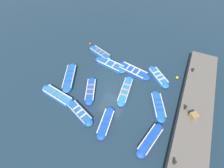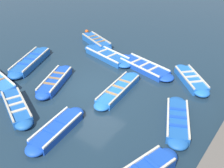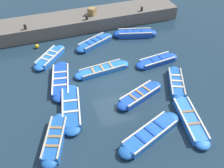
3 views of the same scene
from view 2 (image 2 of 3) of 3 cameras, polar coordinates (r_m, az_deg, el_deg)
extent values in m
plane|color=#1C303F|center=(13.11, -3.94, -0.95)|extent=(120.00, 120.00, 0.00)
ellipsoid|color=blue|center=(13.47, -21.62, -1.63)|extent=(0.94, 0.92, 0.33)
cube|color=silver|center=(14.71, -22.83, 1.97)|extent=(2.89, 0.58, 0.07)
ellipsoid|color=#1947B7|center=(9.59, 11.82, -15.24)|extent=(0.92, 0.93, 0.40)
cube|color=beige|center=(8.90, 4.34, -17.00)|extent=(0.75, 2.50, 0.07)
cube|color=#1947B7|center=(9.02, 8.68, -16.64)|extent=(0.72, 0.32, 0.04)
cube|color=#1E59AD|center=(11.17, 14.03, -7.72)|extent=(1.87, 2.64, 0.33)
ellipsoid|color=#1E59AD|center=(12.17, 13.94, -3.97)|extent=(1.09, 1.10, 0.33)
ellipsoid|color=#1E59AD|center=(10.23, 14.13, -12.18)|extent=(1.09, 1.10, 0.33)
cube|color=beige|center=(11.01, 12.09, -6.72)|extent=(1.13, 2.26, 0.07)
cube|color=beige|center=(11.09, 16.22, -7.11)|extent=(1.13, 2.26, 0.07)
cube|color=#1947B7|center=(11.48, 14.11, -5.32)|extent=(0.76, 0.46, 0.04)
cube|color=#1947B7|center=(11.05, 14.15, -6.98)|extent=(0.76, 0.46, 0.04)
cube|color=#1947B7|center=(10.64, 14.20, -8.77)|extent=(0.76, 0.46, 0.04)
cube|color=#1E59AD|center=(17.83, -3.43, 9.18)|extent=(2.67, 1.65, 0.39)
ellipsoid|color=#1E59AD|center=(18.87, -5.39, 10.44)|extent=(0.98, 0.97, 0.39)
ellipsoid|color=#1E59AD|center=(16.82, -1.25, 7.77)|extent=(0.98, 0.97, 0.39)
cube|color=#B2AD9E|center=(17.58, -4.50, 9.61)|extent=(2.37, 0.95, 0.07)
cube|color=#B2AD9E|center=(17.91, -2.42, 10.12)|extent=(2.37, 0.95, 0.07)
cube|color=olive|center=(18.19, -4.31, 10.36)|extent=(0.38, 0.72, 0.04)
cube|color=olive|center=(17.75, -3.45, 9.82)|extent=(0.38, 0.72, 0.04)
cube|color=olive|center=(17.31, -2.55, 9.25)|extent=(0.38, 0.72, 0.04)
cube|color=#1E59AD|center=(15.96, -1.09, 6.20)|extent=(3.05, 1.48, 0.31)
ellipsoid|color=#1E59AD|center=(16.98, -4.42, 7.78)|extent=(1.06, 1.04, 0.31)
ellipsoid|color=#1E59AD|center=(15.02, 2.66, 4.40)|extent=(1.06, 1.04, 0.31)
cube|color=silver|center=(15.62, -2.31, 6.34)|extent=(2.83, 0.60, 0.07)
cube|color=silver|center=(16.15, 0.08, 7.28)|extent=(2.83, 0.60, 0.07)
cube|color=beige|center=(16.17, -2.08, 7.23)|extent=(0.29, 0.86, 0.04)
cube|color=beige|center=(15.61, -0.07, 6.30)|extent=(0.29, 0.86, 0.04)
cube|color=blue|center=(12.72, 1.44, -1.28)|extent=(1.09, 3.05, 0.28)
ellipsoid|color=blue|center=(13.84, 4.49, 1.65)|extent=(0.80, 0.83, 0.28)
ellipsoid|color=blue|center=(11.68, -2.20, -4.75)|extent=(0.80, 0.83, 0.28)
cube|color=#B2AD9E|center=(12.77, 0.05, -0.16)|extent=(0.37, 2.91, 0.07)
cube|color=#B2AD9E|center=(12.48, 2.87, -1.07)|extent=(0.37, 2.91, 0.07)
cube|color=#9E7A51|center=(13.10, 2.82, 0.63)|extent=(0.71, 0.21, 0.04)
cube|color=#9E7A51|center=(12.63, 1.44, -0.67)|extent=(0.71, 0.21, 0.04)
cube|color=#9E7A51|center=(12.17, -0.03, -2.06)|extent=(0.71, 0.21, 0.04)
cube|color=blue|center=(14.08, 16.78, 0.93)|extent=(2.31, 2.22, 0.33)
ellipsoid|color=blue|center=(14.99, 14.90, 3.24)|extent=(1.11, 1.11, 0.33)
ellipsoid|color=blue|center=(13.21, 18.92, -1.70)|extent=(1.11, 1.11, 0.33)
cube|color=beige|center=(13.82, 15.50, 1.49)|extent=(1.76, 1.63, 0.07)
cube|color=beige|center=(14.15, 18.29, 1.76)|extent=(1.76, 1.63, 0.07)
cube|color=beige|center=(14.37, 16.06, 2.58)|extent=(0.60, 0.64, 0.04)
cube|color=beige|center=(13.99, 16.90, 1.57)|extent=(0.60, 0.64, 0.04)
cube|color=beige|center=(13.61, 17.78, 0.51)|extent=(0.60, 0.64, 0.04)
cube|color=#1947B7|center=(13.64, -12.30, 0.58)|extent=(1.69, 2.68, 0.34)
ellipsoid|color=#1947B7|center=(14.62, -10.15, 3.13)|extent=(0.96, 0.98, 0.34)
ellipsoid|color=#1947B7|center=(12.70, -14.77, -2.37)|extent=(0.96, 0.98, 0.34)
cube|color=beige|center=(13.69, -13.74, 1.51)|extent=(1.00, 2.37, 0.07)
cube|color=beige|center=(13.38, -11.02, 1.12)|extent=(1.00, 2.37, 0.07)
cube|color=olive|center=(13.95, -11.43, 2.38)|extent=(0.70, 0.39, 0.04)
cube|color=olive|center=(13.54, -12.39, 1.26)|extent=(0.70, 0.39, 0.04)
cube|color=olive|center=(13.13, -13.41, 0.07)|extent=(0.70, 0.39, 0.04)
cube|color=#1947B7|center=(14.80, 7.01, 3.66)|extent=(3.08, 1.54, 0.29)
ellipsoid|color=#1947B7|center=(15.67, 3.00, 5.59)|extent=(1.10, 1.07, 0.29)
ellipsoid|color=#1947B7|center=(14.02, 11.49, 1.49)|extent=(1.10, 1.07, 0.29)
cube|color=silver|center=(14.41, 5.86, 3.72)|extent=(2.84, 0.64, 0.07)
cube|color=silver|center=(15.02, 8.21, 4.81)|extent=(2.84, 0.64, 0.07)
cube|color=beige|center=(15.08, 5.28, 5.06)|extent=(0.31, 0.88, 0.04)
cube|color=beige|center=(14.72, 7.05, 4.22)|extent=(0.31, 0.88, 0.04)
cube|color=beige|center=(14.37, 8.91, 3.34)|extent=(0.31, 0.88, 0.04)
cube|color=#1947B7|center=(10.67, -11.93, -9.68)|extent=(1.08, 2.43, 0.31)
ellipsoid|color=#1947B7|center=(11.33, -8.09, -6.33)|extent=(0.83, 0.85, 0.31)
ellipsoid|color=#1947B7|center=(10.10, -16.33, -13.39)|extent=(0.83, 0.85, 0.31)
cube|color=silver|center=(10.75, -13.54, -8.21)|extent=(0.35, 2.30, 0.07)
cube|color=silver|center=(10.35, -10.48, -9.62)|extent=(0.35, 2.30, 0.07)
cube|color=#1947B7|center=(10.73, -10.88, -7.98)|extent=(0.73, 0.22, 0.04)
cube|color=#1947B7|center=(10.38, -13.24, -9.98)|extent=(0.73, 0.22, 0.04)
cube|color=#1E59AD|center=(15.90, -17.30, 4.65)|extent=(2.01, 3.22, 0.35)
ellipsoid|color=#1E59AD|center=(17.09, -14.76, 7.02)|extent=(1.11, 1.12, 0.35)
ellipsoid|color=#1E59AD|center=(14.78, -20.22, 1.89)|extent=(1.11, 1.12, 0.35)
cube|color=beige|center=(16.03, -18.71, 5.46)|extent=(1.21, 2.85, 0.07)
cube|color=beige|center=(15.60, -16.10, 5.19)|extent=(1.21, 2.85, 0.07)
cube|color=#1947B7|center=(16.32, -16.29, 6.32)|extent=(0.80, 0.43, 0.04)
cube|color=#1947B7|center=(15.82, -17.42, 5.28)|extent=(0.80, 0.43, 0.04)
cube|color=#1947B7|center=(15.33, -18.62, 4.17)|extent=(0.80, 0.43, 0.04)
cube|color=#1E59AD|center=(12.26, -20.07, -4.79)|extent=(2.63, 1.72, 0.35)
ellipsoid|color=#1E59AD|center=(13.31, -21.27, -1.90)|extent=(0.98, 0.96, 0.35)
ellipsoid|color=#1E59AD|center=(11.25, -18.64, -8.20)|extent=(0.98, 0.96, 0.35)
cube|color=#B2AD9E|center=(12.12, -21.87, -4.45)|extent=(2.31, 1.05, 0.07)
cube|color=#B2AD9E|center=(12.18, -18.65, -3.54)|extent=(2.31, 1.05, 0.07)
cube|color=beige|center=(12.60, -20.77, -2.78)|extent=(0.40, 0.69, 0.04)
cube|color=beige|center=(12.15, -20.24, -4.05)|extent=(0.40, 0.69, 0.04)
cube|color=beige|center=(11.71, -19.67, -5.42)|extent=(0.40, 0.69, 0.04)
sphere|color=#E05119|center=(19.81, -5.52, 11.32)|extent=(0.27, 0.27, 0.27)
camera|label=1|loc=(7.10, -126.90, 55.78)|focal=28.00mm
camera|label=3|loc=(22.90, -25.57, 38.27)|focal=42.00mm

